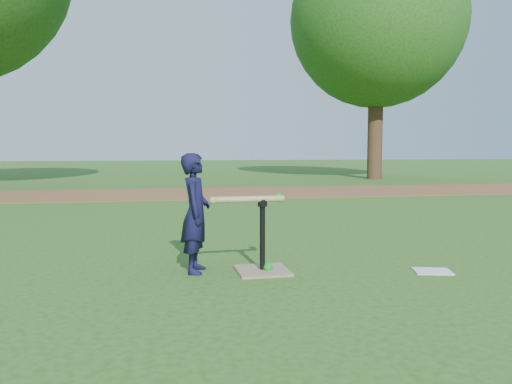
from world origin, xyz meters
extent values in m
plane|color=#285116|center=(0.00, 0.00, 0.00)|extent=(80.00, 80.00, 0.00)
cube|color=brown|center=(0.00, 7.50, 0.01)|extent=(24.00, 3.00, 0.01)
imported|color=black|center=(-0.29, 0.13, 0.50)|extent=(0.30, 0.40, 1.00)
sphere|color=#0D991E|center=(0.30, 0.01, 0.04)|extent=(0.08, 0.08, 0.08)
cube|color=silver|center=(1.67, -0.23, 0.01)|extent=(0.35, 0.30, 0.01)
cube|color=#8E7C5A|center=(0.26, 0.03, 0.01)|extent=(0.44, 0.44, 0.02)
cylinder|color=black|center=(0.26, 0.03, 0.30)|extent=(0.05, 0.05, 0.55)
cylinder|color=black|center=(0.26, 0.03, 0.58)|extent=(0.08, 0.08, 0.06)
cylinder|color=tan|center=(0.14, 0.01, 0.62)|extent=(0.60, 0.09, 0.05)
sphere|color=tan|center=(-0.16, -0.03, 0.62)|extent=(0.06, 0.06, 0.06)
sphere|color=#0D991E|center=(0.41, 0.13, 0.62)|extent=(0.08, 0.08, 0.08)
cylinder|color=#382316|center=(6.50, 12.00, 1.71)|extent=(0.50, 0.50, 3.42)
sphere|color=#285B19|center=(6.50, 12.00, 5.30)|extent=(5.80, 5.80, 5.80)
camera|label=1|loc=(-0.54, -4.02, 1.04)|focal=35.00mm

